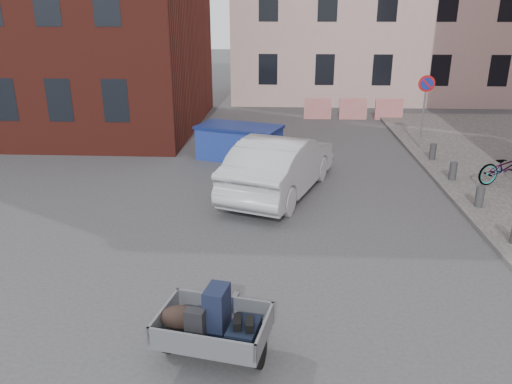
# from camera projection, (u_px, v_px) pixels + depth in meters

# --- Properties ---
(ground) EXTENTS (120.00, 120.00, 0.00)m
(ground) POSITION_uv_depth(u_px,v_px,m) (240.00, 267.00, 10.26)
(ground) COLOR #38383A
(ground) RESTS_ON ground
(no_parking_sign) EXTENTS (0.60, 0.09, 2.65)m
(no_parking_sign) POSITION_uv_depth(u_px,v_px,m) (425.00, 96.00, 18.16)
(no_parking_sign) COLOR gray
(no_parking_sign) RESTS_ON sidewalk
(bollards) EXTENTS (0.22, 9.02, 0.55)m
(bollards) POSITION_uv_depth(u_px,v_px,m) (480.00, 197.00, 13.01)
(bollards) COLOR #3A3A3D
(bollards) RESTS_ON sidewalk
(barriers) EXTENTS (4.70, 0.18, 1.00)m
(barriers) POSITION_uv_depth(u_px,v_px,m) (353.00, 109.00, 23.94)
(barriers) COLOR red
(barriers) RESTS_ON ground
(trailer) EXTENTS (1.79, 1.93, 1.20)m
(trailer) POSITION_uv_depth(u_px,v_px,m) (212.00, 324.00, 7.37)
(trailer) COLOR black
(trailer) RESTS_ON ground
(dumpster) EXTENTS (3.19, 2.34, 1.20)m
(dumpster) POSITION_uv_depth(u_px,v_px,m) (239.00, 142.00, 17.49)
(dumpster) COLOR #1F3695
(dumpster) RESTS_ON ground
(silver_car) EXTENTS (3.40, 5.42, 1.69)m
(silver_car) POSITION_uv_depth(u_px,v_px,m) (281.00, 164.00, 14.17)
(silver_car) COLOR #B2B4B9
(silver_car) RESTS_ON ground
(bicycle) EXTENTS (2.04, 1.30, 1.01)m
(bicycle) POSITION_uv_depth(u_px,v_px,m) (506.00, 167.00, 14.71)
(bicycle) COLOR black
(bicycle) RESTS_ON sidewalk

